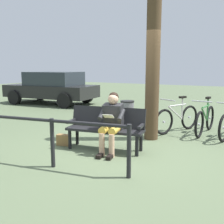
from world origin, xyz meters
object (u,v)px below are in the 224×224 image
bicycle_purple (205,120)px  bicycle_black (177,118)px  bench (106,125)px  parked_car (52,87)px  handbag (64,140)px  tree_trunk (153,60)px  litter_bin (127,117)px  person_reading (112,120)px

bicycle_purple → bicycle_black: same height
bench → parked_car: bearing=-49.5°
handbag → tree_trunk: tree_trunk is taller
bench → bicycle_black: bearing=-122.4°
bench → tree_trunk: tree_trunk is taller
bench → tree_trunk: size_ratio=0.45×
bench → litter_bin: bench is taller
litter_bin → tree_trunk: bearing=167.0°
litter_bin → person_reading: bearing=104.7°
bicycle_purple → litter_bin: bearing=-56.4°
handbag → bicycle_purple: bicycle_purple is taller
handbag → bicycle_purple: (-2.49, -2.58, 0.24)m
bench → person_reading: person_reading is taller
person_reading → parked_car: parked_car is taller
handbag → bicycle_black: size_ratio=0.19×
handbag → litter_bin: size_ratio=0.35×
person_reading → handbag: 1.27m
person_reading → tree_trunk: size_ratio=0.32×
bench → litter_bin: bearing=-92.5°
parked_car → bicycle_black: bearing=154.4°
person_reading → bicycle_black: (-0.68, -2.30, -0.31)m
tree_trunk → parked_car: size_ratio=0.86×
bench → tree_trunk: bearing=-124.5°
bicycle_purple → parked_car: (7.21, -2.30, 0.41)m
person_reading → handbag: size_ratio=4.00×
bicycle_purple → bicycle_black: (0.67, 0.16, 0.00)m
person_reading → litter_bin: person_reading is taller
bench → bicycle_purple: (-1.56, -2.33, -0.15)m
handbag → bicycle_black: bicycle_black is taller
bicycle_purple → bicycle_black: 0.69m
litter_bin → parked_car: (5.47, -3.27, 0.35)m
tree_trunk → litter_bin: 1.61m
person_reading → bicycle_purple: size_ratio=0.72×
bicycle_black → parked_car: size_ratio=0.36×
person_reading → tree_trunk: 1.81m
bench → bicycle_purple: 2.81m
handbag → bicycle_black: (-1.82, -2.42, 0.24)m
bicycle_purple → bench: bearing=-29.4°
bench → parked_car: parked_car is taller
person_reading → bicycle_black: 2.42m
bench → bicycle_black: (-0.89, -2.17, -0.15)m
tree_trunk → bicycle_purple: 2.14m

